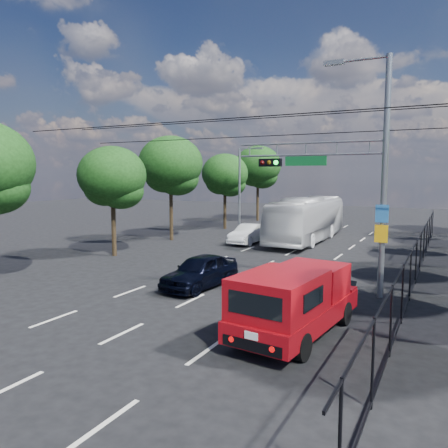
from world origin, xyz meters
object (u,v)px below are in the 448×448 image
Objects in this scene: red_pickup at (295,299)px; navy_hatchback at (200,271)px; white_van at (249,234)px; white_bus at (307,219)px; signal_mast at (353,167)px.

red_pickup is 1.39× the size of navy_hatchback.
red_pickup is at bearing -58.79° from white_van.
navy_hatchback is at bearing -90.97° from white_bus.
red_pickup is 18.16m from white_van.
white_van is at bearing 118.78° from red_pickup.
signal_mast is at bearing -45.67° from white_van.
navy_hatchback is at bearing 146.84° from red_pickup.
signal_mast reaches higher than white_bus.
red_pickup is 6.62m from navy_hatchback.
signal_mast is 2.24× the size of navy_hatchback.
red_pickup is at bearing -28.13° from navy_hatchback.
white_van is (-8.74, 15.91, -0.45)m from red_pickup.
white_bus is at bearing 105.88° from red_pickup.
signal_mast is 7.78m from navy_hatchback.
white_van is at bearing 109.66° from navy_hatchback.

